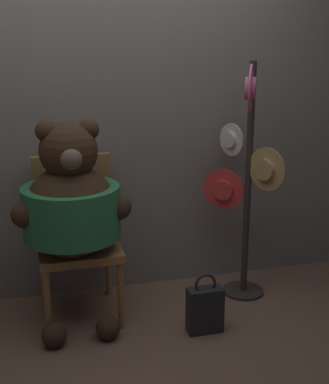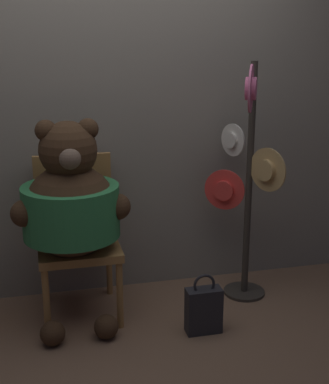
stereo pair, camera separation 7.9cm
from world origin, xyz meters
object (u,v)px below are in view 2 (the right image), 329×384
at_px(chair, 77,231).
at_px(handbag_on_ground, 204,309).
at_px(teddy_bear, 71,205).
at_px(hat_display_rack, 246,178).

distance_m(chair, handbag_on_ground, 0.92).
relative_size(teddy_bear, handbag_on_ground, 3.37).
height_order(hat_display_rack, handbag_on_ground, hat_display_rack).
height_order(chair, handbag_on_ground, chair).
distance_m(teddy_bear, handbag_on_ground, 0.99).
xyz_separation_m(chair, handbag_on_ground, (0.69, -0.48, -0.38)).
bearing_deg(hat_display_rack, handbag_on_ground, -135.32).
bearing_deg(chair, teddy_bear, -102.44).
distance_m(teddy_bear, hat_display_rack, 1.12).
bearing_deg(teddy_bear, chair, 77.56).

